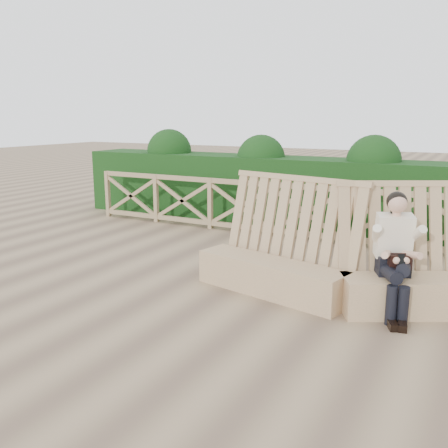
% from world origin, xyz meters
% --- Properties ---
extents(ground, '(60.00, 60.00, 0.00)m').
position_xyz_m(ground, '(0.00, 0.00, 0.00)').
color(ground, brown).
rests_on(ground, ground).
extents(bench, '(4.23, 1.72, 1.60)m').
position_xyz_m(bench, '(1.61, 0.60, 0.40)').
color(bench, '#987E57').
rests_on(bench, ground).
extents(woman, '(0.61, 0.97, 1.51)m').
position_xyz_m(woman, '(2.20, 0.46, 0.80)').
color(woman, black).
rests_on(woman, ground).
extents(guardrail, '(10.10, 0.09, 1.10)m').
position_xyz_m(guardrail, '(0.00, 3.50, 0.55)').
color(guardrail, olive).
rests_on(guardrail, ground).
extents(hedge, '(12.00, 1.20, 1.50)m').
position_xyz_m(hedge, '(0.00, 4.70, 0.75)').
color(hedge, black).
rests_on(hedge, ground).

